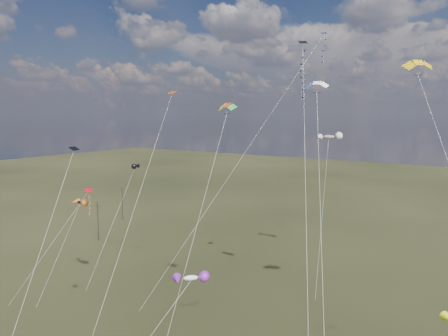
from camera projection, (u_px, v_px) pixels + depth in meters
The scene contains 14 objects.
utility_pole_near at pixel (98, 221), 80.46m from camera, with size 1.40×0.20×8.00m.
utility_pole_far at pixel (122, 203), 96.42m from camera, with size 1.40×0.20×8.00m.
diamond_black_high at pixel (303, 84), 46.33m from camera, with size 10.80×22.20×34.09m.
diamond_navy_tall at pixel (308, 69), 56.96m from camera, with size 16.40×23.11×37.17m.
diamond_black_mid at pixel (48, 227), 35.67m from camera, with size 2.90×12.51×22.33m.
diamond_red_low at pixel (85, 208), 54.65m from camera, with size 7.44×9.19×15.34m.
diamond_orange_center at pixel (146, 172), 43.94m from camera, with size 7.25×23.04×28.33m.
parafoil_yellow at pixel (419, 64), 37.88m from camera, with size 13.99×16.67×31.01m.
parafoil_blue_white at pixel (317, 84), 45.77m from camera, with size 11.27×23.44×29.63m.
parafoil_tricolor at pixel (226, 107), 42.67m from camera, with size 2.90×16.38×26.95m.
novelty_black_orange at pixel (80, 203), 57.61m from camera, with size 2.95×8.52×13.37m.
novelty_orange_black at pixel (135, 166), 64.39m from camera, with size 2.13×12.15×17.66m.
novelty_white_purple at pixel (190, 279), 29.85m from camera, with size 7.65×9.59×13.72m.
novelty_redwhite_stripe at pixel (329, 137), 63.72m from camera, with size 4.79×13.32×22.60m.
Camera 1 is at (25.80, -22.06, 25.39)m, focal length 32.00 mm.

